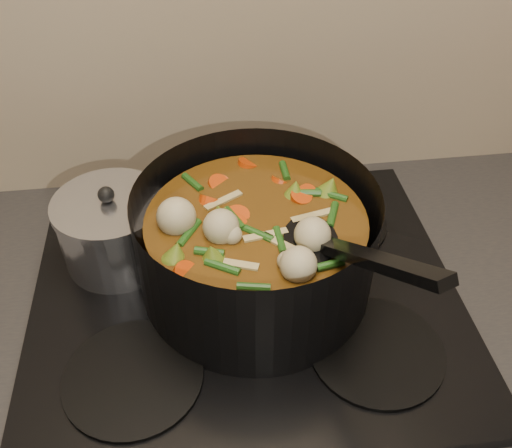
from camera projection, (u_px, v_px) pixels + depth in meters
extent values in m
cube|color=black|center=(246.00, 311.00, 0.87)|extent=(2.64, 0.64, 0.05)
cube|color=black|center=(246.00, 296.00, 0.85)|extent=(0.62, 0.54, 0.02)
cylinder|color=black|center=(133.00, 377.00, 0.73)|extent=(0.18, 0.18, 0.01)
cylinder|color=black|center=(376.00, 350.00, 0.76)|extent=(0.18, 0.18, 0.01)
cylinder|color=black|center=(139.00, 240.00, 0.92)|extent=(0.18, 0.18, 0.01)
cylinder|color=black|center=(332.00, 223.00, 0.95)|extent=(0.18, 0.18, 0.01)
cylinder|color=black|center=(256.00, 242.00, 0.80)|extent=(0.38, 0.38, 0.17)
cylinder|color=black|center=(256.00, 280.00, 0.85)|extent=(0.33, 0.33, 0.01)
cylinder|color=#603810|center=(256.00, 250.00, 0.81)|extent=(0.30, 0.30, 0.12)
cylinder|color=#CD4009|center=(288.00, 218.00, 0.78)|extent=(0.03, 0.04, 0.03)
cylinder|color=#CD4009|center=(282.00, 189.00, 0.82)|extent=(0.05, 0.04, 0.03)
cylinder|color=#CD4009|center=(223.00, 175.00, 0.85)|extent=(0.05, 0.05, 0.03)
cylinder|color=#CD4009|center=(212.00, 215.00, 0.78)|extent=(0.04, 0.04, 0.03)
cylinder|color=#CD4009|center=(200.00, 255.00, 0.72)|extent=(0.04, 0.04, 0.03)
cylinder|color=#CD4009|center=(260.00, 243.00, 0.74)|extent=(0.05, 0.05, 0.03)
cylinder|color=#CD4009|center=(309.00, 240.00, 0.74)|extent=(0.04, 0.04, 0.03)
cylinder|color=#CD4009|center=(329.00, 199.00, 0.81)|extent=(0.04, 0.04, 0.03)
cylinder|color=#CD4009|center=(264.00, 193.00, 0.82)|extent=(0.05, 0.05, 0.03)
cylinder|color=#CD4009|center=(211.00, 189.00, 0.83)|extent=(0.04, 0.05, 0.03)
cylinder|color=#CD4009|center=(223.00, 223.00, 0.77)|extent=(0.04, 0.03, 0.03)
sphere|color=tan|center=(307.00, 208.00, 0.77)|extent=(0.05, 0.05, 0.05)
sphere|color=tan|center=(232.00, 185.00, 0.81)|extent=(0.05, 0.05, 0.05)
sphere|color=tan|center=(220.00, 240.00, 0.72)|extent=(0.05, 0.05, 0.05)
sphere|color=tan|center=(307.00, 224.00, 0.75)|extent=(0.05, 0.05, 0.05)
cone|color=olive|center=(231.00, 263.00, 0.70)|extent=(0.05, 0.05, 0.04)
cone|color=olive|center=(322.00, 238.00, 0.73)|extent=(0.05, 0.05, 0.04)
cone|color=olive|center=(295.00, 181.00, 0.82)|extent=(0.05, 0.05, 0.04)
cone|color=olive|center=(209.00, 185.00, 0.82)|extent=(0.05, 0.05, 0.04)
cone|color=olive|center=(195.00, 244.00, 0.72)|extent=(0.05, 0.05, 0.04)
cone|color=olive|center=(291.00, 261.00, 0.70)|extent=(0.05, 0.05, 0.04)
cylinder|color=#205218|center=(276.00, 198.00, 0.80)|extent=(0.01, 0.04, 0.01)
cylinder|color=#205218|center=(236.00, 169.00, 0.85)|extent=(0.04, 0.04, 0.01)
cylinder|color=#205218|center=(196.00, 198.00, 0.80)|extent=(0.05, 0.02, 0.01)
cylinder|color=#205218|center=(205.00, 231.00, 0.75)|extent=(0.03, 0.04, 0.01)
cylinder|color=#205218|center=(244.00, 242.00, 0.73)|extent=(0.03, 0.04, 0.01)
cylinder|color=#205218|center=(304.00, 270.00, 0.69)|extent=(0.05, 0.02, 0.01)
cylinder|color=#205218|center=(325.00, 225.00, 0.76)|extent=(0.04, 0.04, 0.01)
cylinder|color=#205218|center=(296.00, 196.00, 0.80)|extent=(0.01, 0.04, 0.01)
cylinder|color=#205218|center=(258.00, 194.00, 0.81)|extent=(0.04, 0.04, 0.01)
cylinder|color=#205218|center=(199.00, 182.00, 0.83)|extent=(0.05, 0.02, 0.01)
cylinder|color=#205218|center=(186.00, 221.00, 0.76)|extent=(0.03, 0.04, 0.01)
cylinder|color=#205218|center=(223.00, 247.00, 0.72)|extent=(0.03, 0.04, 0.01)
cylinder|color=#205218|center=(265.00, 242.00, 0.73)|extent=(0.05, 0.02, 0.01)
cube|color=tan|center=(195.00, 227.00, 0.75)|extent=(0.05, 0.01, 0.00)
cube|color=tan|center=(275.00, 259.00, 0.71)|extent=(0.02, 0.05, 0.00)
cube|color=tan|center=(312.00, 204.00, 0.79)|extent=(0.05, 0.03, 0.00)
cube|color=tan|center=(233.00, 183.00, 0.83)|extent=(0.04, 0.04, 0.00)
cube|color=tan|center=(199.00, 236.00, 0.74)|extent=(0.03, 0.05, 0.00)
ellipsoid|color=black|center=(311.00, 240.00, 0.74)|extent=(0.07, 0.09, 0.01)
cube|color=black|center=(377.00, 261.00, 0.63)|extent=(0.09, 0.19, 0.12)
cylinder|color=silver|center=(114.00, 233.00, 0.86)|extent=(0.16, 0.16, 0.10)
cylinder|color=silver|center=(108.00, 204.00, 0.83)|extent=(0.17, 0.17, 0.01)
sphere|color=black|center=(106.00, 195.00, 0.81)|extent=(0.02, 0.02, 0.02)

